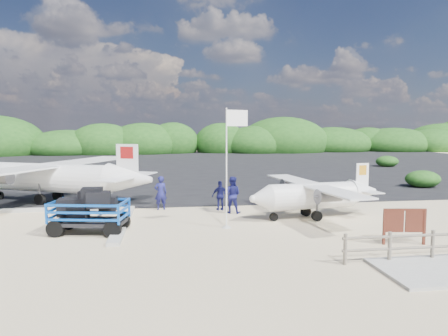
# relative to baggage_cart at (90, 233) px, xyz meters

# --- Properties ---
(ground) EXTENTS (160.00, 160.00, 0.00)m
(ground) POSITION_rel_baggage_cart_xyz_m (5.67, -0.10, 0.00)
(ground) COLOR beige
(asphalt_apron) EXTENTS (90.00, 50.00, 0.04)m
(asphalt_apron) POSITION_rel_baggage_cart_xyz_m (5.67, 29.90, 0.00)
(asphalt_apron) COLOR #B2B2B2
(asphalt_apron) RESTS_ON ground
(lagoon) EXTENTS (9.00, 7.00, 0.40)m
(lagoon) POSITION_rel_baggage_cart_xyz_m (-3.33, 1.40, 0.00)
(lagoon) COLOR #B2B2B2
(lagoon) RESTS_ON ground
(walkway_pad) EXTENTS (3.50, 2.50, 0.10)m
(walkway_pad) POSITION_rel_baggage_cart_xyz_m (11.17, -6.10, 0.00)
(walkway_pad) COLOR #B2B2B2
(walkway_pad) RESTS_ON ground
(vegetation_band) EXTENTS (124.00, 8.00, 4.40)m
(vegetation_band) POSITION_rel_baggage_cart_xyz_m (5.67, 54.90, 0.00)
(vegetation_band) COLOR #B2B2B2
(vegetation_band) RESTS_ON ground
(fence) EXTENTS (6.40, 2.00, 1.10)m
(fence) POSITION_rel_baggage_cart_xyz_m (11.67, -5.10, 0.00)
(fence) COLOR #B2B2B2
(fence) RESTS_ON ground
(baggage_cart) EXTENTS (3.49, 2.40, 1.60)m
(baggage_cart) POSITION_rel_baggage_cart_xyz_m (0.00, 0.00, 0.00)
(baggage_cart) COLOR blue
(baggage_cart) RESTS_ON ground
(flagpole) EXTENTS (1.11, 0.74, 5.16)m
(flagpole) POSITION_rel_baggage_cart_xyz_m (5.68, 0.11, 0.00)
(flagpole) COLOR white
(flagpole) RESTS_ON ground
(signboard) EXTENTS (1.68, 0.40, 1.38)m
(signboard) POSITION_rel_baggage_cart_xyz_m (11.80, -3.32, 0.00)
(signboard) COLOR #562518
(signboard) RESTS_ON ground
(crew_a) EXTENTS (0.72, 0.54, 1.80)m
(crew_a) POSITION_rel_baggage_cart_xyz_m (2.81, 4.42, 0.90)
(crew_a) COLOR navy
(crew_a) RESTS_ON ground
(crew_b) EXTENTS (1.10, 0.98, 1.87)m
(crew_b) POSITION_rel_baggage_cart_xyz_m (6.41, 3.05, 0.94)
(crew_b) COLOR navy
(crew_b) RESTS_ON ground
(crew_c) EXTENTS (0.96, 0.52, 1.55)m
(crew_c) POSITION_rel_baggage_cart_xyz_m (5.92, 3.83, 0.78)
(crew_c) COLOR navy
(crew_c) RESTS_ON ground
(aircraft_large) EXTENTS (19.36, 19.36, 4.38)m
(aircraft_large) POSITION_rel_baggage_cart_xyz_m (18.06, 24.91, 0.00)
(aircraft_large) COLOR #B2B2B2
(aircraft_large) RESTS_ON ground
(aircraft_small) EXTENTS (7.70, 7.70, 2.47)m
(aircraft_small) POSITION_rel_baggage_cart_xyz_m (-2.63, 32.90, 0.00)
(aircraft_small) COLOR #B2B2B2
(aircraft_small) RESTS_ON ground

